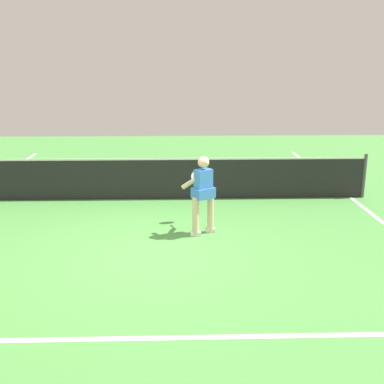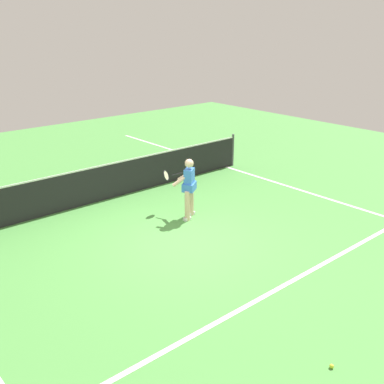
# 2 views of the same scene
# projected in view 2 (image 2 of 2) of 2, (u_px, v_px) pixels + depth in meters

# --- Properties ---
(ground_plane) EXTENTS (27.77, 27.77, 0.00)m
(ground_plane) POSITION_uv_depth(u_px,v_px,m) (184.00, 241.00, 10.60)
(ground_plane) COLOR #4C9342
(service_line_marking) EXTENTS (9.58, 0.10, 0.01)m
(service_line_marking) POSITION_uv_depth(u_px,v_px,m) (277.00, 289.00, 8.68)
(service_line_marking) COLOR white
(service_line_marking) RESTS_ON ground
(sideline_right_marking) EXTENTS (0.10, 19.36, 0.01)m
(sideline_right_marking) POSITION_uv_depth(u_px,v_px,m) (310.00, 193.00, 13.55)
(sideline_right_marking) COLOR white
(sideline_right_marking) RESTS_ON ground
(court_net) EXTENTS (10.26, 0.08, 1.10)m
(court_net) POSITION_uv_depth(u_px,v_px,m) (104.00, 182.00, 12.88)
(court_net) COLOR #4C4C51
(court_net) RESTS_ON ground
(tennis_player) EXTENTS (0.69, 1.14, 1.55)m
(tennis_player) POSITION_uv_depth(u_px,v_px,m) (188.00, 186.00, 11.59)
(tennis_player) COLOR beige
(tennis_player) RESTS_ON ground
(tennis_ball_near) EXTENTS (0.07, 0.07, 0.07)m
(tennis_ball_near) POSITION_uv_depth(u_px,v_px,m) (332.00, 366.00, 6.70)
(tennis_ball_near) COLOR #D1E533
(tennis_ball_near) RESTS_ON ground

